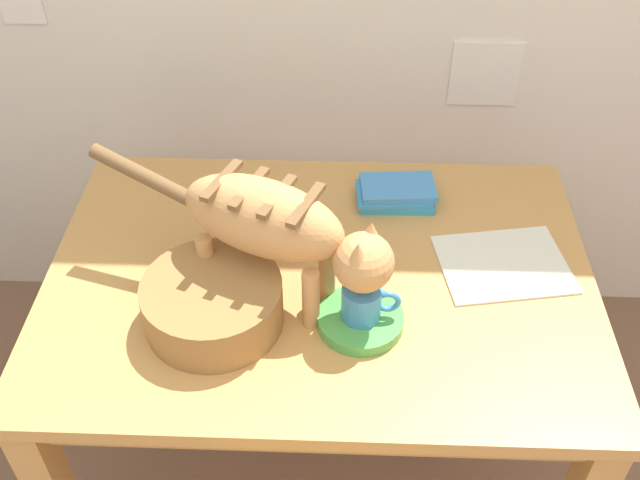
{
  "coord_description": "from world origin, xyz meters",
  "views": [
    {
      "loc": [
        -0.05,
        0.13,
        1.89
      ],
      "look_at": [
        -0.09,
        1.29,
        0.85
      ],
      "focal_mm": 41.29,
      "sensor_mm": 36.0,
      "label": 1
    }
  ],
  "objects_px": {
    "coffee_mug": "(363,302)",
    "wicker_basket": "(213,303)",
    "book_stack": "(396,193)",
    "cat": "(277,227)",
    "saucer_bowl": "(360,320)",
    "magazine": "(503,264)",
    "dining_table": "(320,303)"
  },
  "relations": [
    {
      "from": "book_stack",
      "to": "dining_table",
      "type": "bearing_deg",
      "value": -123.99
    },
    {
      "from": "coffee_mug",
      "to": "wicker_basket",
      "type": "height_order",
      "value": "same"
    },
    {
      "from": "saucer_bowl",
      "to": "wicker_basket",
      "type": "relative_size",
      "value": 0.63
    },
    {
      "from": "dining_table",
      "to": "saucer_bowl",
      "type": "bearing_deg",
      "value": -58.65
    },
    {
      "from": "dining_table",
      "to": "wicker_basket",
      "type": "bearing_deg",
      "value": -145.54
    },
    {
      "from": "cat",
      "to": "coffee_mug",
      "type": "relative_size",
      "value": 5.29
    },
    {
      "from": "cat",
      "to": "coffee_mug",
      "type": "height_order",
      "value": "cat"
    },
    {
      "from": "coffee_mug",
      "to": "book_stack",
      "type": "distance_m",
      "value": 0.42
    },
    {
      "from": "saucer_bowl",
      "to": "magazine",
      "type": "height_order",
      "value": "saucer_bowl"
    },
    {
      "from": "coffee_mug",
      "to": "wicker_basket",
      "type": "bearing_deg",
      "value": -179.91
    },
    {
      "from": "dining_table",
      "to": "magazine",
      "type": "xyz_separation_m",
      "value": [
        0.41,
        0.04,
        0.1
      ]
    },
    {
      "from": "coffee_mug",
      "to": "magazine",
      "type": "bearing_deg",
      "value": 30.57
    },
    {
      "from": "cat",
      "to": "dining_table",
      "type": "bearing_deg",
      "value": 154.59
    },
    {
      "from": "saucer_bowl",
      "to": "book_stack",
      "type": "bearing_deg",
      "value": 77.66
    },
    {
      "from": "cat",
      "to": "magazine",
      "type": "height_order",
      "value": "cat"
    },
    {
      "from": "dining_table",
      "to": "coffee_mug",
      "type": "distance_m",
      "value": 0.23
    },
    {
      "from": "book_stack",
      "to": "magazine",
      "type": "bearing_deg",
      "value": -43.65
    },
    {
      "from": "saucer_bowl",
      "to": "coffee_mug",
      "type": "distance_m",
      "value": 0.05
    },
    {
      "from": "magazine",
      "to": "wicker_basket",
      "type": "distance_m",
      "value": 0.65
    },
    {
      "from": "dining_table",
      "to": "wicker_basket",
      "type": "distance_m",
      "value": 0.3
    },
    {
      "from": "dining_table",
      "to": "saucer_bowl",
      "type": "xyz_separation_m",
      "value": [
        0.09,
        -0.14,
        0.11
      ]
    },
    {
      "from": "cat",
      "to": "book_stack",
      "type": "distance_m",
      "value": 0.46
    },
    {
      "from": "dining_table",
      "to": "book_stack",
      "type": "relative_size",
      "value": 6.11
    },
    {
      "from": "book_stack",
      "to": "saucer_bowl",
      "type": "bearing_deg",
      "value": -102.34
    },
    {
      "from": "wicker_basket",
      "to": "saucer_bowl",
      "type": "bearing_deg",
      "value": 0.09
    },
    {
      "from": "coffee_mug",
      "to": "book_stack",
      "type": "relative_size",
      "value": 0.61
    },
    {
      "from": "coffee_mug",
      "to": "magazine",
      "type": "distance_m",
      "value": 0.37
    },
    {
      "from": "magazine",
      "to": "saucer_bowl",
      "type": "bearing_deg",
      "value": -159.44
    },
    {
      "from": "saucer_bowl",
      "to": "book_stack",
      "type": "distance_m",
      "value": 0.42
    },
    {
      "from": "coffee_mug",
      "to": "wicker_basket",
      "type": "relative_size",
      "value": 0.42
    },
    {
      "from": "coffee_mug",
      "to": "wicker_basket",
      "type": "xyz_separation_m",
      "value": [
        -0.3,
        -0.0,
        -0.01
      ]
    },
    {
      "from": "saucer_bowl",
      "to": "cat",
      "type": "bearing_deg",
      "value": 157.46
    }
  ]
}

